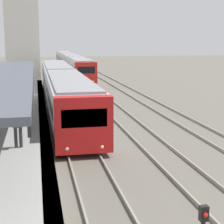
% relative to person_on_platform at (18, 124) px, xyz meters
% --- Properties ---
extents(person_on_platform, '(0.40, 0.40, 1.66)m').
position_rel_person_on_platform_xyz_m(person_on_platform, '(0.00, 0.00, 0.00)').
color(person_on_platform, '#2D2D33').
rests_on(person_on_platform, station_platform).
extents(train_near, '(2.65, 29.19, 2.97)m').
position_rel_person_on_platform_xyz_m(train_near, '(2.84, 15.18, -0.24)').
color(train_near, red).
rests_on(train_near, ground_plane).
extents(train_far, '(2.61, 41.40, 2.89)m').
position_rel_person_on_platform_xyz_m(train_far, '(6.54, 48.49, -0.28)').
color(train_far, red).
rests_on(train_far, ground_plane).
extents(distant_domed_building, '(4.00, 4.00, 13.29)m').
position_rel_person_on_platform_xyz_m(distant_domed_building, '(-0.67, 32.47, 4.44)').
color(distant_domed_building, silver).
rests_on(distant_domed_building, ground_plane).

